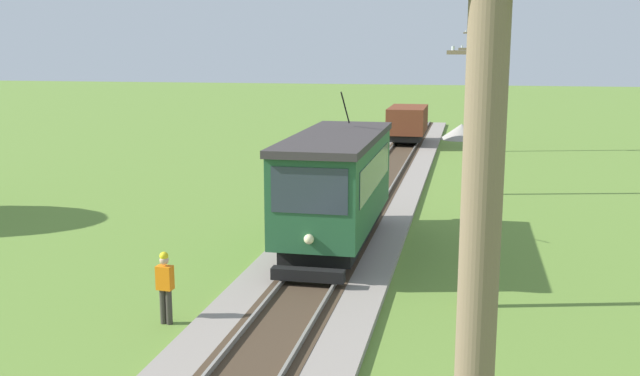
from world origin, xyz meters
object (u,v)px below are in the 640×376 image
Objects in this scene: freight_car at (408,123)px; gravel_pile at (461,132)px; red_tram at (336,185)px; utility_pole_far at (473,83)px; utility_pole_near_tram at (472,162)px; utility_pole_mid at (472,111)px; track_worker at (165,284)px.

gravel_pile is (3.55, 4.36, -1.00)m from freight_car.
utility_pole_far reaches higher than red_tram.
red_tram reaches higher than freight_car.
utility_pole_near_tram is 0.99× the size of utility_pole_mid.
red_tram is 1.64× the size of freight_car.
track_worker is at bearing -158.77° from utility_pole_near_tram.
utility_pole_near_tram is at bearing -88.93° from gravel_pile.
red_tram is 1.17× the size of utility_pole_near_tram.
red_tram is 25.12m from utility_pole_far.
red_tram reaches higher than gravel_pile.
red_tram reaches higher than track_worker.
utility_pole_far is at bearing -7.02° from track_worker.
utility_pole_mid is (4.20, -16.22, 2.21)m from freight_car.
utility_pole_near_tram is 0.86× the size of utility_pole_far.
freight_car is 0.62× the size of utility_pole_far.
utility_pole_mid is at bearing 67.92° from red_tram.
utility_pole_far is (4.20, -1.90, 2.77)m from freight_car.
utility_pole_far is 2.71× the size of gravel_pile.
utility_pole_near_tram is 4.07× the size of track_worker.
utility_pole_mid is 4.12× the size of track_worker.
utility_pole_near_tram reaches higher than freight_car.
gravel_pile is at bearing -4.06° from track_worker.
red_tram is 2.74× the size of gravel_pile.
utility_pole_mid reaches higher than red_tram.
utility_pole_near_tram is at bearing -90.00° from utility_pole_mid.
red_tram is 31.18m from gravel_pile.
utility_pole_far reaches higher than freight_car.
utility_pole_far is 7.33m from gravel_pile.
utility_pole_far reaches higher than utility_pole_near_tram.
utility_pole_far is at bearing 80.34° from red_tram.
track_worker is (-2.82, -33.65, -0.57)m from freight_car.
utility_pole_far is at bearing -84.01° from gravel_pile.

